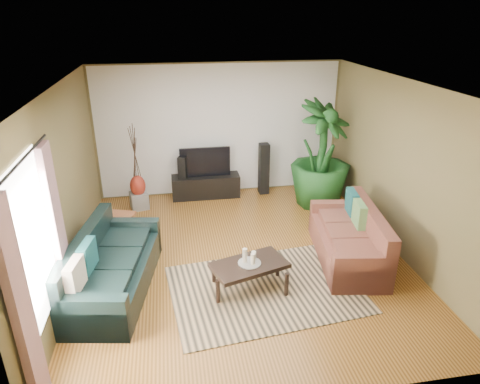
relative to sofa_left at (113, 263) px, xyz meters
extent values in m
plane|color=#976127|center=(1.90, 0.52, -0.42)|extent=(5.50, 5.50, 0.00)
plane|color=white|center=(1.90, 0.52, 2.28)|extent=(5.50, 5.50, 0.00)
plane|color=brown|center=(1.90, 3.27, 0.93)|extent=(5.00, 0.00, 5.00)
plane|color=brown|center=(1.90, -2.23, 0.93)|extent=(5.00, 0.00, 5.00)
plane|color=brown|center=(-0.60, 0.52, 0.92)|extent=(0.00, 5.50, 5.50)
plane|color=brown|center=(4.40, 0.52, 0.92)|extent=(0.00, 5.50, 5.50)
plane|color=white|center=(1.90, 3.26, 0.93)|extent=(4.90, 0.00, 4.90)
plane|color=white|center=(-0.58, -1.08, 0.97)|extent=(0.00, 1.80, 1.80)
cube|color=gray|center=(-0.53, -1.83, 0.72)|extent=(0.08, 0.35, 2.20)
cube|color=gray|center=(-0.53, -0.33, 0.72)|extent=(0.08, 0.35, 2.20)
cylinder|color=black|center=(-0.53, -1.08, 1.87)|extent=(0.03, 1.90, 0.03)
cube|color=black|center=(0.00, 0.00, 0.00)|extent=(1.27, 2.26, 0.85)
cube|color=brown|center=(3.50, 0.21, 0.00)|extent=(1.13, 2.00, 0.85)
cube|color=tan|center=(2.07, -0.35, -0.42)|extent=(2.79, 2.12, 0.01)
cube|color=black|center=(1.85, -0.30, -0.22)|extent=(1.14, 0.84, 0.42)
cylinder|color=gray|center=(1.85, -0.30, 0.00)|extent=(0.32, 0.32, 0.01)
cylinder|color=#F3E3CD|center=(1.79, -0.27, 0.11)|extent=(0.07, 0.07, 0.20)
cylinder|color=beige|center=(1.89, -0.34, 0.09)|extent=(0.07, 0.07, 0.16)
cylinder|color=beige|center=(1.92, -0.24, 0.07)|extent=(0.07, 0.07, 0.13)
cube|color=black|center=(1.56, 3.02, -0.19)|extent=(1.40, 0.43, 0.47)
cube|color=black|center=(1.56, 3.02, 0.34)|extent=(1.02, 0.06, 0.61)
cube|color=black|center=(1.11, 2.98, 0.03)|extent=(0.22, 0.23, 0.91)
cube|color=black|center=(2.79, 3.02, 0.12)|extent=(0.21, 0.23, 1.09)
imported|color=#17471A|center=(3.76, 2.28, 0.61)|extent=(1.64, 1.64, 2.08)
cylinder|color=black|center=(3.76, 2.28, -0.28)|extent=(0.38, 0.38, 0.30)
cube|color=gray|center=(0.21, 2.67, -0.26)|extent=(0.40, 0.40, 0.33)
ellipsoid|color=maroon|center=(0.21, 2.67, 0.05)|extent=(0.30, 0.30, 0.42)
cube|color=brown|center=(-0.06, 1.30, -0.17)|extent=(0.62, 0.62, 0.51)
camera|label=1|loc=(0.88, -5.22, 3.22)|focal=32.00mm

